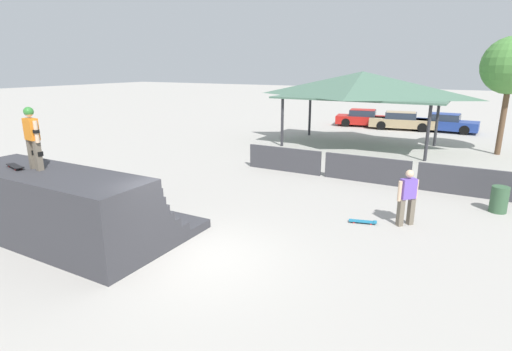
{
  "coord_description": "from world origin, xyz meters",
  "views": [
    {
      "loc": [
        5.59,
        -7.03,
        4.55
      ],
      "look_at": [
        -0.51,
        3.97,
        1.07
      ],
      "focal_mm": 28.0,
      "sensor_mm": 36.0,
      "label": 1
    }
  ],
  "objects_px": {
    "skateboard_on_deck": "(15,166)",
    "skateboard_on_ground": "(364,221)",
    "bystander_walking": "(407,195)",
    "tree_beside_pavilion": "(511,66)",
    "parked_car_blue": "(446,123)",
    "trash_bin": "(499,199)",
    "skater_on_deck": "(32,134)",
    "parked_car_tan": "(402,121)",
    "parked_car_red": "(363,118)"
  },
  "relations": [
    {
      "from": "bystander_walking",
      "to": "trash_bin",
      "type": "xyz_separation_m",
      "value": [
        2.43,
        2.58,
        -0.51
      ]
    },
    {
      "from": "skateboard_on_ground",
      "to": "trash_bin",
      "type": "distance_m",
      "value": 4.66
    },
    {
      "from": "bystander_walking",
      "to": "parked_car_red",
      "type": "height_order",
      "value": "bystander_walking"
    },
    {
      "from": "skateboard_on_deck",
      "to": "bystander_walking",
      "type": "xyz_separation_m",
      "value": [
        8.94,
        5.92,
        -1.07
      ]
    },
    {
      "from": "skateboard_on_ground",
      "to": "parked_car_blue",
      "type": "height_order",
      "value": "parked_car_blue"
    },
    {
      "from": "skateboard_on_deck",
      "to": "bystander_walking",
      "type": "distance_m",
      "value": 10.77
    },
    {
      "from": "skateboard_on_ground",
      "to": "skateboard_on_deck",
      "type": "bearing_deg",
      "value": -159.69
    },
    {
      "from": "trash_bin",
      "to": "parked_car_blue",
      "type": "xyz_separation_m",
      "value": [
        -2.87,
        16.79,
        0.18
      ]
    },
    {
      "from": "parked_car_red",
      "to": "bystander_walking",
      "type": "bearing_deg",
      "value": -81.35
    },
    {
      "from": "skateboard_on_deck",
      "to": "trash_bin",
      "type": "bearing_deg",
      "value": 50.96
    },
    {
      "from": "trash_bin",
      "to": "bystander_walking",
      "type": "bearing_deg",
      "value": -133.22
    },
    {
      "from": "skater_on_deck",
      "to": "parked_car_blue",
      "type": "bearing_deg",
      "value": 80.61
    },
    {
      "from": "skateboard_on_ground",
      "to": "parked_car_blue",
      "type": "bearing_deg",
      "value": 73.62
    },
    {
      "from": "parked_car_red",
      "to": "parked_car_tan",
      "type": "bearing_deg",
      "value": -15.49
    },
    {
      "from": "skater_on_deck",
      "to": "skateboard_on_ground",
      "type": "bearing_deg",
      "value": 43.92
    },
    {
      "from": "skateboard_on_deck",
      "to": "parked_car_red",
      "type": "relative_size",
      "value": 0.2
    },
    {
      "from": "skateboard_on_deck",
      "to": "parked_car_red",
      "type": "xyz_separation_m",
      "value": [
        2.72,
        25.21,
        -1.4
      ]
    },
    {
      "from": "skateboard_on_deck",
      "to": "skateboard_on_ground",
      "type": "relative_size",
      "value": 1.03
    },
    {
      "from": "tree_beside_pavilion",
      "to": "parked_car_blue",
      "type": "distance_m",
      "value": 8.45
    },
    {
      "from": "skater_on_deck",
      "to": "parked_car_tan",
      "type": "distance_m",
      "value": 25.28
    },
    {
      "from": "bystander_walking",
      "to": "parked_car_red",
      "type": "distance_m",
      "value": 20.27
    },
    {
      "from": "parked_car_red",
      "to": "tree_beside_pavilion",
      "type": "bearing_deg",
      "value": -46.56
    },
    {
      "from": "skateboard_on_ground",
      "to": "parked_car_blue",
      "type": "relative_size",
      "value": 0.2
    },
    {
      "from": "skateboard_on_deck",
      "to": "parked_car_tan",
      "type": "bearing_deg",
      "value": 91.47
    },
    {
      "from": "skateboard_on_ground",
      "to": "tree_beside_pavilion",
      "type": "bearing_deg",
      "value": 59.5
    },
    {
      "from": "tree_beside_pavilion",
      "to": "skater_on_deck",
      "type": "bearing_deg",
      "value": -121.08
    },
    {
      "from": "bystander_walking",
      "to": "trash_bin",
      "type": "height_order",
      "value": "bystander_walking"
    },
    {
      "from": "bystander_walking",
      "to": "tree_beside_pavilion",
      "type": "xyz_separation_m",
      "value": [
        2.63,
        12.54,
        3.58
      ]
    },
    {
      "from": "skateboard_on_deck",
      "to": "skater_on_deck",
      "type": "bearing_deg",
      "value": 34.99
    },
    {
      "from": "parked_car_red",
      "to": "parked_car_blue",
      "type": "height_order",
      "value": "same"
    },
    {
      "from": "skater_on_deck",
      "to": "parked_car_blue",
      "type": "xyz_separation_m",
      "value": [
        7.91,
        25.07,
        -2.26
      ]
    },
    {
      "from": "tree_beside_pavilion",
      "to": "parked_car_tan",
      "type": "relative_size",
      "value": 1.26
    },
    {
      "from": "skateboard_on_ground",
      "to": "parked_car_tan",
      "type": "height_order",
      "value": "parked_car_tan"
    },
    {
      "from": "tree_beside_pavilion",
      "to": "trash_bin",
      "type": "bearing_deg",
      "value": -91.2
    },
    {
      "from": "tree_beside_pavilion",
      "to": "trash_bin",
      "type": "distance_m",
      "value": 10.76
    },
    {
      "from": "parked_car_tan",
      "to": "parked_car_red",
      "type": "bearing_deg",
      "value": 166.54
    },
    {
      "from": "parked_car_blue",
      "to": "trash_bin",
      "type": "bearing_deg",
      "value": -77.84
    },
    {
      "from": "skateboard_on_deck",
      "to": "parked_car_tan",
      "type": "distance_m",
      "value": 25.55
    },
    {
      "from": "skateboard_on_deck",
      "to": "skateboard_on_ground",
      "type": "bearing_deg",
      "value": 48.99
    },
    {
      "from": "parked_car_red",
      "to": "skater_on_deck",
      "type": "bearing_deg",
      "value": -104.11
    },
    {
      "from": "parked_car_blue",
      "to": "parked_car_red",
      "type": "bearing_deg",
      "value": -176.76
    },
    {
      "from": "skater_on_deck",
      "to": "parked_car_red",
      "type": "xyz_separation_m",
      "value": [
        2.14,
        24.99,
        -2.26
      ]
    },
    {
      "from": "skater_on_deck",
      "to": "parked_car_tan",
      "type": "relative_size",
      "value": 0.34
    },
    {
      "from": "trash_bin",
      "to": "parked_car_tan",
      "type": "distance_m",
      "value": 17.37
    },
    {
      "from": "skater_on_deck",
      "to": "skateboard_on_deck",
      "type": "height_order",
      "value": "skater_on_deck"
    },
    {
      "from": "bystander_walking",
      "to": "parked_car_red",
      "type": "bearing_deg",
      "value": -119.08
    },
    {
      "from": "parked_car_blue",
      "to": "bystander_walking",
      "type": "bearing_deg",
      "value": -86.23
    },
    {
      "from": "tree_beside_pavilion",
      "to": "skateboard_on_deck",
      "type": "bearing_deg",
      "value": -122.08
    },
    {
      "from": "parked_car_tan",
      "to": "skater_on_deck",
      "type": "bearing_deg",
      "value": -108.71
    },
    {
      "from": "skater_on_deck",
      "to": "skateboard_on_ground",
      "type": "distance_m",
      "value": 9.4
    }
  ]
}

